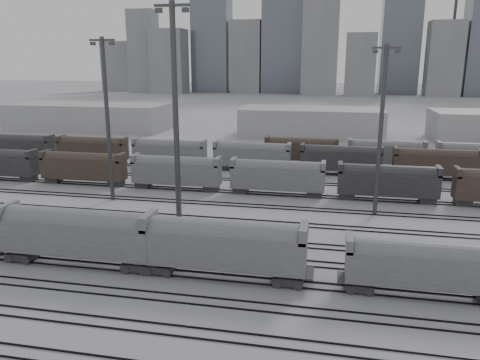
% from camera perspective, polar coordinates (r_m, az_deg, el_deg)
% --- Properties ---
extents(ground, '(900.00, 900.00, 0.00)m').
position_cam_1_polar(ground, '(48.47, -10.02, -11.50)').
color(ground, '#AFAFB3').
rests_on(ground, ground).
extents(tracks, '(220.00, 71.50, 0.16)m').
position_cam_1_polar(tracks, '(63.78, -4.29, -4.83)').
color(tracks, black).
rests_on(tracks, ground).
extents(hopper_car_a, '(16.78, 3.33, 6.00)m').
position_cam_1_polar(hopper_car_a, '(51.74, -19.26, -5.97)').
color(hopper_car_a, black).
rests_on(hopper_car_a, ground).
extents(hopper_car_b, '(16.40, 3.26, 5.86)m').
position_cam_1_polar(hopper_car_b, '(46.03, -2.14, -7.77)').
color(hopper_car_b, black).
rests_on(hopper_car_b, ground).
extents(hopper_car_c, '(14.49, 2.88, 5.18)m').
position_cam_1_polar(hopper_car_c, '(45.88, 21.88, -9.50)').
color(hopper_car_c, black).
rests_on(hopper_car_c, ground).
extents(light_mast_b, '(3.90, 0.62, 24.36)m').
position_cam_1_polar(light_mast_b, '(72.95, -15.88, 7.44)').
color(light_mast_b, '#3B3B3E').
rests_on(light_mast_b, ground).
extents(light_mast_c, '(4.47, 0.72, 27.94)m').
position_cam_1_polar(light_mast_c, '(59.87, -7.87, 8.31)').
color(light_mast_c, '#3B3B3E').
rests_on(light_mast_c, ground).
extents(light_mast_d, '(3.69, 0.59, 23.08)m').
position_cam_1_polar(light_mast_d, '(65.88, 16.80, 6.11)').
color(light_mast_d, '#3B3B3E').
rests_on(light_mast_d, ground).
extents(bg_string_near, '(151.00, 3.00, 5.60)m').
position_cam_1_polar(bg_string_near, '(75.16, 4.57, 0.28)').
color(bg_string_near, slate).
rests_on(bg_string_near, ground).
extents(bg_string_mid, '(151.00, 3.00, 5.60)m').
position_cam_1_polar(bg_string_mid, '(90.27, 12.16, 2.36)').
color(bg_string_mid, black).
rests_on(bg_string_mid, ground).
extents(bg_string_far, '(66.00, 3.00, 5.60)m').
position_cam_1_polar(bg_string_far, '(99.90, 22.23, 2.75)').
color(bg_string_far, '#43342A').
rests_on(bg_string_far, ground).
extents(warehouse_left, '(50.00, 18.00, 8.00)m').
position_cam_1_polar(warehouse_left, '(156.57, -18.01, 7.35)').
color(warehouse_left, '#B0B0B3').
rests_on(warehouse_left, ground).
extents(warehouse_mid, '(40.00, 18.00, 8.00)m').
position_cam_1_polar(warehouse_mid, '(136.65, 8.73, 6.97)').
color(warehouse_mid, '#B0B0B3').
rests_on(warehouse_mid, ground).
extents(skyline, '(316.00, 22.40, 95.00)m').
position_cam_1_polar(skyline, '(320.79, 10.96, 16.46)').
color(skyline, gray).
rests_on(skyline, ground).
extents(crane_left, '(42.00, 1.80, 100.00)m').
position_cam_1_polar(crane_left, '(350.33, 4.31, 20.17)').
color(crane_left, '#3B3B3E').
rests_on(crane_left, ground).
extents(crane_right, '(42.00, 1.80, 100.00)m').
position_cam_1_polar(crane_right, '(355.28, 25.04, 18.87)').
color(crane_right, '#3B3B3E').
rests_on(crane_right, ground).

